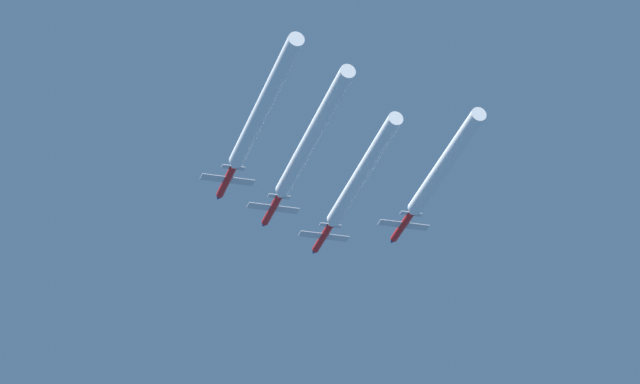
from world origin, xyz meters
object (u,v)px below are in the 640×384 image
object	(u,v)px
jet_lead	(323,238)
jet_left_wingman	(272,210)
jet_right_wingman	(402,227)
jet_outer_left	(226,181)

from	to	relation	value
jet_lead	jet_left_wingman	distance (m)	14.74
jet_lead	jet_right_wingman	size ratio (longest dim) A/B	1.00
jet_lead	jet_outer_left	bearing A→B (deg)	-136.20
jet_left_wingman	jet_right_wingman	size ratio (longest dim) A/B	1.00
jet_outer_left	jet_left_wingman	bearing A→B (deg)	46.05
jet_left_wingman	jet_outer_left	world-z (taller)	jet_left_wingman
jet_left_wingman	jet_right_wingman	world-z (taller)	jet_left_wingman
jet_right_wingman	jet_outer_left	distance (m)	32.71
jet_right_wingman	jet_outer_left	bearing A→B (deg)	-162.46
jet_left_wingman	jet_right_wingman	bearing A→B (deg)	-0.41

